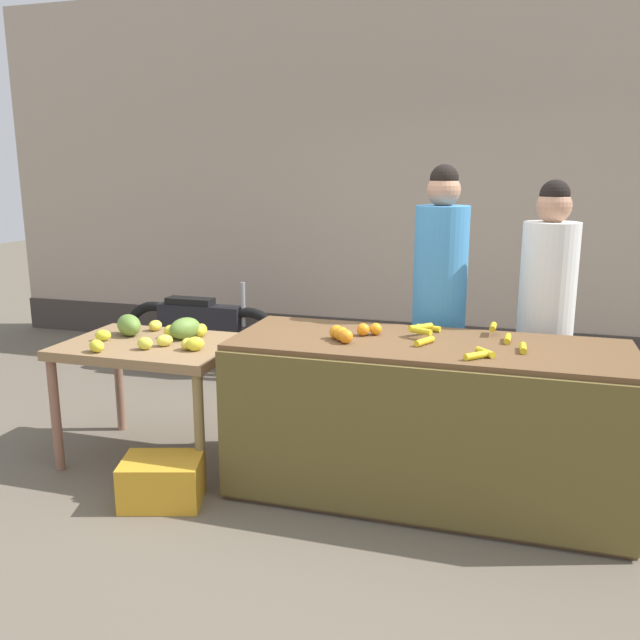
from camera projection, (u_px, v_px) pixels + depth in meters
name	position (u px, v px, depth m)	size (l,w,h in m)	color
ground_plane	(348.00, 482.00, 3.97)	(24.00, 24.00, 0.00)	#665B4C
market_wall_back	(426.00, 179.00, 6.33)	(9.28, 0.23, 3.58)	tan
fruit_stall_counter	(425.00, 420.00, 3.73)	(2.19, 0.81, 0.91)	brown
side_table_wooden	(152.00, 357.00, 4.18)	(1.08, 0.79, 0.78)	olive
banana_bunch_pile	(463.00, 338.00, 3.61)	(0.65, 0.66, 0.07)	yellow
orange_pile	(351.00, 332.00, 3.70)	(0.27, 0.31, 0.08)	orange
mango_papaya_pile	(157.00, 331.00, 4.21)	(0.80, 0.70, 0.14)	#E5D84A
vendor_woman_blue_shirt	(439.00, 312.00, 4.24)	(0.34, 0.34, 1.88)	#33333D
vendor_woman_white_shirt	(545.00, 324.00, 4.10)	(0.34, 0.34, 1.79)	#33333D
parked_motorcycle	(201.00, 331.00, 6.05)	(1.60, 0.18, 0.88)	black
produce_crate	(162.00, 481.00, 3.71)	(0.44, 0.32, 0.26)	gold
produce_sack	(306.00, 396.00, 4.73)	(0.36, 0.30, 0.51)	tan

